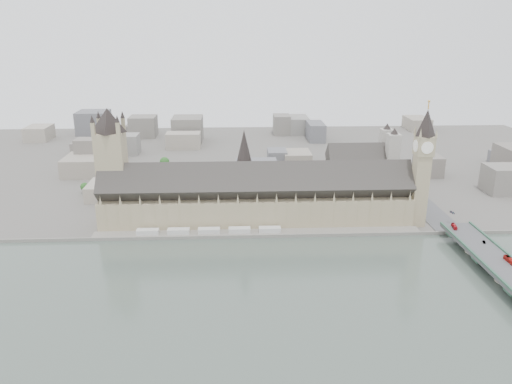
{
  "coord_description": "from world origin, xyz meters",
  "views": [
    {
      "loc": [
        -18.34,
        -386.41,
        164.23
      ],
      "look_at": [
        0.02,
        24.24,
        26.43
      ],
      "focal_mm": 35.0,
      "sensor_mm": 36.0,
      "label": 1
    }
  ],
  "objects_px": {
    "westminster_abbey": "(362,170)",
    "car_approach": "(452,212)",
    "red_bus_south": "(510,260)",
    "westminster_bridge": "(499,270)",
    "palace_of_westminster": "(256,198)",
    "victoria_tower": "(112,161)",
    "red_bus_north": "(454,226)",
    "car_silver": "(484,242)",
    "elizabeth_tower": "(423,160)"
  },
  "relations": [
    {
      "from": "palace_of_westminster",
      "to": "red_bus_south",
      "type": "bearing_deg",
      "value": -32.21
    },
    {
      "from": "westminster_abbey",
      "to": "car_approach",
      "type": "distance_m",
      "value": 106.25
    },
    {
      "from": "palace_of_westminster",
      "to": "elizabeth_tower",
      "type": "xyz_separation_m",
      "value": [
        138.0,
        -11.7,
        35.38
      ]
    },
    {
      "from": "victoria_tower",
      "to": "red_bus_north",
      "type": "xyz_separation_m",
      "value": [
        278.51,
        -51.19,
        -43.49
      ]
    },
    {
      "from": "westminster_bridge",
      "to": "victoria_tower",
      "type": "bearing_deg",
      "value": 158.22
    },
    {
      "from": "westminster_abbey",
      "to": "westminster_bridge",
      "type": "bearing_deg",
      "value": -74.36
    },
    {
      "from": "victoria_tower",
      "to": "westminster_bridge",
      "type": "distance_m",
      "value": 309.91
    },
    {
      "from": "victoria_tower",
      "to": "car_approach",
      "type": "relative_size",
      "value": 18.16
    },
    {
      "from": "victoria_tower",
      "to": "westminster_bridge",
      "type": "relative_size",
      "value": 0.31
    },
    {
      "from": "palace_of_westminster",
      "to": "car_silver",
      "type": "height_order",
      "value": "palace_of_westminster"
    },
    {
      "from": "elizabeth_tower",
      "to": "car_approach",
      "type": "xyz_separation_m",
      "value": [
        30.84,
        -0.96,
        -47.04
      ]
    },
    {
      "from": "palace_of_westminster",
      "to": "car_silver",
      "type": "relative_size",
      "value": 60.43
    },
    {
      "from": "car_silver",
      "to": "elizabeth_tower",
      "type": "bearing_deg",
      "value": 130.08
    },
    {
      "from": "westminster_abbey",
      "to": "car_approach",
      "type": "relative_size",
      "value": 12.35
    },
    {
      "from": "westminster_bridge",
      "to": "westminster_abbey",
      "type": "bearing_deg",
      "value": 105.64
    },
    {
      "from": "elizabeth_tower",
      "to": "palace_of_westminster",
      "type": "bearing_deg",
      "value": 175.15
    },
    {
      "from": "victoria_tower",
      "to": "elizabeth_tower",
      "type": "bearing_deg",
      "value": -3.96
    },
    {
      "from": "red_bus_north",
      "to": "car_silver",
      "type": "relative_size",
      "value": 2.39
    },
    {
      "from": "elizabeth_tower",
      "to": "red_bus_south",
      "type": "relative_size",
      "value": 8.95
    },
    {
      "from": "red_bus_north",
      "to": "elizabeth_tower",
      "type": "bearing_deg",
      "value": 128.72
    },
    {
      "from": "westminster_bridge",
      "to": "car_approach",
      "type": "relative_size",
      "value": 59.01
    },
    {
      "from": "westminster_abbey",
      "to": "car_silver",
      "type": "relative_size",
      "value": 15.51
    },
    {
      "from": "palace_of_westminster",
      "to": "red_bus_north",
      "type": "bearing_deg",
      "value": -16.0
    },
    {
      "from": "westminster_abbey",
      "to": "red_bus_south",
      "type": "relative_size",
      "value": 5.66
    },
    {
      "from": "palace_of_westminster",
      "to": "red_bus_north",
      "type": "xyz_separation_m",
      "value": [
        156.51,
        -44.89,
        -10.99
      ]
    },
    {
      "from": "red_bus_south",
      "to": "car_silver",
      "type": "height_order",
      "value": "red_bus_south"
    },
    {
      "from": "elizabeth_tower",
      "to": "red_bus_north",
      "type": "xyz_separation_m",
      "value": [
        18.51,
        -33.19,
        -46.38
      ]
    },
    {
      "from": "palace_of_westminster",
      "to": "red_bus_south",
      "type": "relative_size",
      "value": 22.06
    },
    {
      "from": "car_silver",
      "to": "red_bus_north",
      "type": "bearing_deg",
      "value": 124.73
    },
    {
      "from": "red_bus_south",
      "to": "palace_of_westminster",
      "type": "bearing_deg",
      "value": 146.71
    },
    {
      "from": "car_silver",
      "to": "car_approach",
      "type": "xyz_separation_m",
      "value": [
        2.07,
        61.28,
        0.08
      ]
    },
    {
      "from": "palace_of_westminster",
      "to": "westminster_bridge",
      "type": "xyz_separation_m",
      "value": [
        162.0,
        -107.2,
        -17.58
      ]
    },
    {
      "from": "palace_of_westminster",
      "to": "red_bus_south",
      "type": "distance_m",
      "value": 199.74
    },
    {
      "from": "westminster_abbey",
      "to": "red_bus_south",
      "type": "xyz_separation_m",
      "value": [
        57.83,
        -181.62,
        -13.16
      ]
    },
    {
      "from": "palace_of_westminster",
      "to": "westminster_abbey",
      "type": "relative_size",
      "value": 3.9
    },
    {
      "from": "elizabeth_tower",
      "to": "red_bus_north",
      "type": "relative_size",
      "value": 10.25
    },
    {
      "from": "elizabeth_tower",
      "to": "car_silver",
      "type": "distance_m",
      "value": 83.2
    },
    {
      "from": "victoria_tower",
      "to": "westminster_abbey",
      "type": "distance_m",
      "value": 244.79
    },
    {
      "from": "palace_of_westminster",
      "to": "victoria_tower",
      "type": "distance_m",
      "value": 126.41
    },
    {
      "from": "westminster_bridge",
      "to": "red_bus_north",
      "type": "distance_m",
      "value": 62.9
    },
    {
      "from": "red_bus_north",
      "to": "victoria_tower",
      "type": "bearing_deg",
      "value": 179.16
    },
    {
      "from": "westminster_bridge",
      "to": "car_silver",
      "type": "distance_m",
      "value": 34.1
    },
    {
      "from": "red_bus_north",
      "to": "car_approach",
      "type": "relative_size",
      "value": 1.9
    },
    {
      "from": "elizabeth_tower",
      "to": "victoria_tower",
      "type": "relative_size",
      "value": 1.07
    },
    {
      "from": "victoria_tower",
      "to": "car_approach",
      "type": "xyz_separation_m",
      "value": [
        290.84,
        -18.96,
        -44.16
      ]
    },
    {
      "from": "red_bus_north",
      "to": "red_bus_south",
      "type": "relative_size",
      "value": 0.87
    },
    {
      "from": "westminster_bridge",
      "to": "car_approach",
      "type": "xyz_separation_m",
      "value": [
        6.84,
        94.54,
        5.92
      ]
    },
    {
      "from": "victoria_tower",
      "to": "red_bus_south",
      "type": "relative_size",
      "value": 8.33
    },
    {
      "from": "victoria_tower",
      "to": "westminster_abbey",
      "type": "bearing_deg",
      "value": 16.5
    },
    {
      "from": "red_bus_north",
      "to": "car_approach",
      "type": "bearing_deg",
      "value": 78.63
    }
  ]
}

